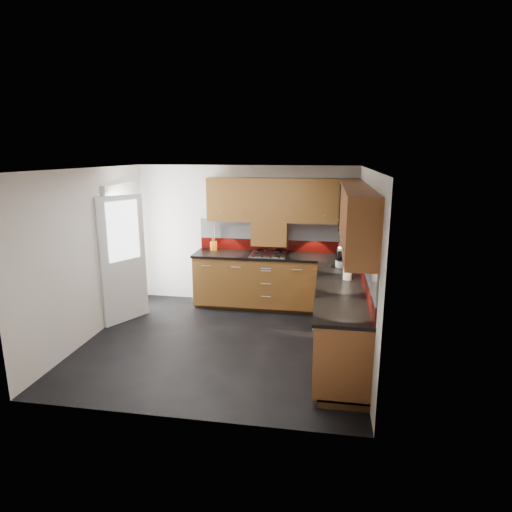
% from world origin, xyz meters
% --- Properties ---
extents(room, '(4.00, 3.80, 2.64)m').
position_xyz_m(room, '(0.00, 0.00, 1.50)').
color(room, black).
extents(base_cabinets, '(2.70, 3.20, 0.95)m').
position_xyz_m(base_cabinets, '(1.07, 0.72, 0.44)').
color(base_cabinets, brown).
rests_on(base_cabinets, room).
extents(countertop, '(2.72, 3.22, 0.04)m').
position_xyz_m(countertop, '(1.05, 0.70, 0.92)').
color(countertop, black).
rests_on(countertop, base_cabinets).
extents(backsplash, '(2.70, 3.20, 0.54)m').
position_xyz_m(backsplash, '(1.28, 0.93, 1.21)').
color(backsplash, maroon).
rests_on(backsplash, countertop).
extents(upper_cabinets, '(2.50, 3.20, 0.72)m').
position_xyz_m(upper_cabinets, '(1.23, 0.78, 1.84)').
color(upper_cabinets, brown).
rests_on(upper_cabinets, room).
extents(extractor_hood, '(0.60, 0.33, 0.40)m').
position_xyz_m(extractor_hood, '(0.45, 1.64, 1.28)').
color(extractor_hood, brown).
rests_on(extractor_hood, room).
extents(glass_cabinet, '(0.32, 0.80, 0.66)m').
position_xyz_m(glass_cabinet, '(1.71, 1.07, 1.87)').
color(glass_cabinet, black).
rests_on(glass_cabinet, room).
extents(back_door, '(0.42, 1.19, 2.04)m').
position_xyz_m(back_door, '(-1.78, 0.75, 1.03)').
color(back_door, white).
rests_on(back_door, room).
extents(gas_hob, '(0.60, 0.52, 0.05)m').
position_xyz_m(gas_hob, '(0.45, 1.47, 0.96)').
color(gas_hob, silver).
rests_on(gas_hob, countertop).
extents(utensil_pot, '(0.12, 0.12, 0.44)m').
position_xyz_m(utensil_pot, '(-0.55, 1.68, 1.04)').
color(utensil_pot, orange).
rests_on(utensil_pot, countertop).
extents(toaster, '(0.29, 0.19, 0.21)m').
position_xyz_m(toaster, '(1.75, 1.66, 1.04)').
color(toaster, silver).
rests_on(toaster, countertop).
extents(food_processor, '(0.17, 0.17, 0.29)m').
position_xyz_m(food_processor, '(1.63, 0.89, 1.07)').
color(food_processor, white).
rests_on(food_processor, countertop).
extents(paper_towel, '(0.13, 0.13, 0.25)m').
position_xyz_m(paper_towel, '(1.69, 0.23, 1.06)').
color(paper_towel, white).
rests_on(paper_towel, countertop).
extents(orange_cloth, '(0.15, 0.13, 0.02)m').
position_xyz_m(orange_cloth, '(1.66, 1.08, 0.95)').
color(orange_cloth, '#E25719').
rests_on(orange_cloth, countertop).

